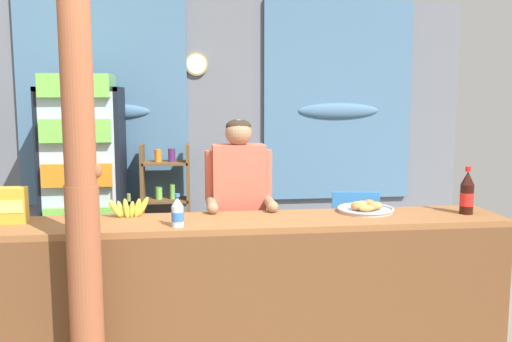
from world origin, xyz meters
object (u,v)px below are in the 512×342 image
Objects in this scene: plastic_lawn_chair at (353,229)px; pastry_tray at (366,208)px; snack_box_choco_powder at (13,205)px; banana_bunch at (129,208)px; bottle_shelf_rack at (166,203)px; stall_counter at (244,279)px; shopkeeper at (239,200)px; soda_bottle_cola at (467,194)px; drink_fridge at (83,170)px; soda_bottle_water at (178,213)px; timber_post at (82,194)px.

plastic_lawn_chair is 2.24× the size of pastry_tray.
banana_bunch is at bearing 6.12° from snack_box_choco_powder.
bottle_shelf_rack reaches higher than pastry_tray.
stall_counter is 0.69m from shopkeeper.
soda_bottle_cola is (1.48, -0.47, 0.09)m from shopkeeper.
stall_counter reaches higher than plastic_lawn_chair.
drink_fridge is 2.20× the size of plastic_lawn_chair.
pastry_tray is at bearing 167.33° from soda_bottle_cola.
soda_bottle_water is (-1.56, -1.52, 0.52)m from plastic_lawn_chair.
soda_bottle_cola is 2.92m from snack_box_choco_powder.
plastic_lawn_chair is at bearing 44.21° from soda_bottle_water.
drink_fridge is 1.53× the size of bottle_shelf_rack.
soda_bottle_water is (0.14, -2.18, 0.37)m from bottle_shelf_rack.
plastic_lawn_chair is (2.07, 1.79, -0.69)m from timber_post.
soda_bottle_water is (-0.43, -0.61, 0.04)m from shopkeeper.
timber_post is at bearing -162.67° from pastry_tray.
banana_bunch is at bearing -158.04° from shopkeeper.
timber_post reaches higher than bottle_shelf_rack.
plastic_lawn_chair is (2.43, -0.37, -0.54)m from drink_fridge.
banana_bunch reaches higher than stall_counter.
stall_counter is 1.51m from snack_box_choco_powder.
soda_bottle_water is (0.51, 0.27, -0.17)m from timber_post.
stall_counter is at bearing -55.33° from drink_fridge.
timber_post is 12.22× the size of soda_bottle_water.
stall_counter is 1.80× the size of drink_fridge.
plastic_lawn_chair is at bearing 26.59° from snack_box_choco_powder.
banana_bunch is (-1.88, -1.21, 0.49)m from plastic_lawn_chair.
snack_box_choco_powder is at bearing -173.88° from banana_bunch.
timber_post reaches higher than pastry_tray.
pastry_tray reaches higher than stall_counter.
banana_bunch is at bearing 71.82° from timber_post.
timber_post is 1.30m from shopkeeper.
drink_fridge is 4.92× the size of pastry_tray.
timber_post is at bearing -98.36° from bottle_shelf_rack.
banana_bunch is (0.70, 0.07, -0.05)m from snack_box_choco_powder.
snack_box_choco_powder is at bearing -165.42° from shopkeeper.
plastic_lawn_chair is 1.54m from soda_bottle_cola.
stall_counter is 1.38× the size of timber_post.
soda_bottle_water is 0.91× the size of snack_box_choco_powder.
timber_post is at bearing -151.57° from soda_bottle_water.
banana_bunch reaches higher than plastic_lawn_chair.
shopkeeper is (0.02, 0.57, 0.40)m from stall_counter.
stall_counter is 0.88m from banana_bunch.
soda_bottle_cola is at bearing 9.57° from timber_post.
stall_counter is 3.96× the size of plastic_lawn_chair.
stall_counter is 1.15m from timber_post.
soda_bottle_water reaches higher than plastic_lawn_chair.
timber_post is at bearing -139.06° from plastic_lawn_chair.
plastic_lawn_chair is 2.24m from soda_bottle_water.
drink_fridge is 2.68m from pastry_tray.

